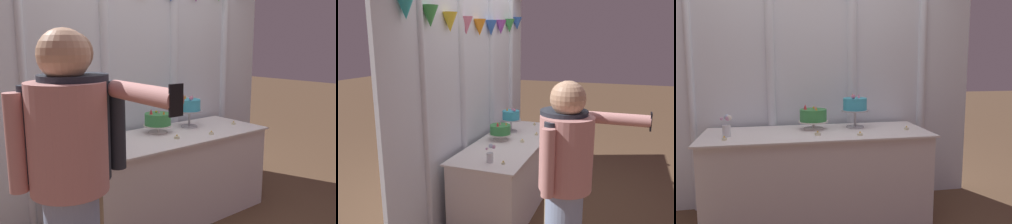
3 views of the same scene
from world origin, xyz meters
The scene contains 12 objects.
ground_plane centered at (0.00, 0.00, 0.00)m, with size 24.00×24.00×0.00m, color brown.
draped_curtain centered at (0.02, 0.52, 1.31)m, with size 3.20×0.15×2.50m.
cake_table centered at (0.00, 0.10, 0.38)m, with size 1.88×0.71×0.77m.
cake_display_nearleft centered at (-0.02, 0.22, 0.88)m, with size 0.26×0.26×0.22m.
cake_display_nearright centered at (0.35, 0.23, 0.96)m, with size 0.25×0.25×0.30m.
flower_vase centered at (-0.72, 0.04, 0.85)m, with size 0.10×0.08×0.18m.
tealight_far_left centered at (-0.72, -0.08, 0.78)m, with size 0.04×0.04×0.03m.
tealight_near_left centered at (-0.01, -0.04, 0.78)m, with size 0.05×0.05×0.04m.
tealight_near_right centered at (0.32, -0.11, 0.78)m, with size 0.04×0.04×0.03m.
tealight_far_right centered at (0.77, 0.04, 0.78)m, with size 0.04×0.04×0.03m.
guest_man_dark_suit centered at (-1.19, -0.71, 0.88)m, with size 0.49×0.39×1.61m.
guest_girl_blue_dress centered at (-1.24, -0.75, 0.88)m, with size 0.51×0.77×1.62m.
Camera 2 is at (-3.42, -1.11, 1.88)m, focal length 35.63 mm.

